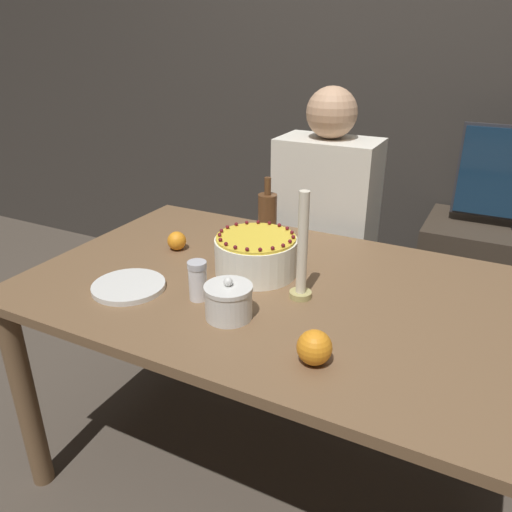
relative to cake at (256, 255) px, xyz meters
The scene contains 13 objects.
ground_plane 0.81m from the cake, 24.84° to the right, with size 12.00×12.00×0.00m, color #4C4238.
wall_behind 1.44m from the cake, 85.42° to the left, with size 8.00×0.05×2.60m.
dining_table 0.20m from the cake, 24.84° to the right, with size 1.54×0.95×0.74m.
cake is the anchor object (origin of this frame).
sugar_bowl 0.28m from the cake, 77.86° to the right, with size 0.13×0.13×0.12m.
sugar_shaker 0.24m from the cake, 106.65° to the right, with size 0.05×0.05×0.12m.
plate_stack 0.40m from the cake, 136.56° to the right, with size 0.22×0.22×0.02m.
candle 0.22m from the cake, 24.47° to the right, with size 0.06×0.06×0.32m.
bottle 0.31m from the cake, 109.42° to the left, with size 0.07×0.07×0.23m.
orange_fruit_0 0.33m from the cake, behind, with size 0.07×0.07×0.07m.
orange_fruit_1 0.49m from the cake, 47.09° to the right, with size 0.08×0.08×0.08m.
person_man_blue_shirt 0.67m from the cake, 89.39° to the left, with size 0.40×0.34×1.25m.
side_cabinet 1.41m from the cake, 54.92° to the left, with size 0.81×0.44×0.64m.
Camera 1 is at (0.54, -1.21, 1.43)m, focal length 35.00 mm.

